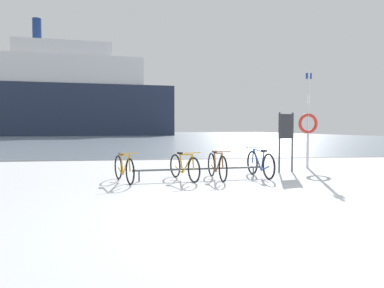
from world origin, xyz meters
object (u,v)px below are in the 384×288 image
at_px(bicycle_0, 124,168).
at_px(bicycle_2, 217,166).
at_px(bicycle_1, 184,167).
at_px(rescue_post, 308,121).
at_px(info_sign, 286,132).
at_px(ferry_ship, 69,97).
at_px(bicycle_3, 260,164).

xyz_separation_m(bicycle_0, bicycle_2, (2.42, 0.17, 0.01)).
bearing_deg(bicycle_1, rescue_post, 25.84).
relative_size(bicycle_0, info_sign, 0.85).
relative_size(bicycle_1, bicycle_2, 0.95).
distance_m(rescue_post, ferry_ship, 60.08).
bearing_deg(ferry_ship, bicycle_3, -73.50).
distance_m(bicycle_0, bicycle_3, 3.72).
xyz_separation_m(bicycle_2, ferry_ship, (-16.03, 58.63, 6.82)).
xyz_separation_m(bicycle_3, info_sign, (1.13, 0.92, 0.87)).
bearing_deg(bicycle_1, info_sign, 20.01).
xyz_separation_m(bicycle_1, bicycle_2, (0.88, 0.05, 0.01)).
bearing_deg(bicycle_1, ferry_ship, 104.47).
bearing_deg(bicycle_3, rescue_post, 39.11).
distance_m(bicycle_2, info_sign, 2.81).
distance_m(bicycle_0, bicycle_1, 1.55).
distance_m(bicycle_3, ferry_ship, 61.29).
relative_size(bicycle_0, ferry_ship, 0.04).
relative_size(bicycle_0, bicycle_2, 0.91).
xyz_separation_m(bicycle_1, ferry_ship, (-15.14, 58.68, 6.83)).
bearing_deg(rescue_post, ferry_ship, 109.15).
bearing_deg(info_sign, bicycle_1, -159.99).
xyz_separation_m(rescue_post, ferry_ship, (-19.62, 56.51, 5.56)).
distance_m(bicycle_1, info_sign, 3.61).
bearing_deg(ferry_ship, bicycle_1, -75.53).
height_order(bicycle_3, info_sign, info_sign).
bearing_deg(bicycle_3, bicycle_0, -173.77).
height_order(bicycle_2, ferry_ship, ferry_ship).
height_order(bicycle_0, rescue_post, rescue_post).
xyz_separation_m(bicycle_2, rescue_post, (3.59, 2.12, 1.26)).
distance_m(bicycle_2, rescue_post, 4.36).
height_order(rescue_post, ferry_ship, ferry_ship).
relative_size(bicycle_1, rescue_post, 0.49).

